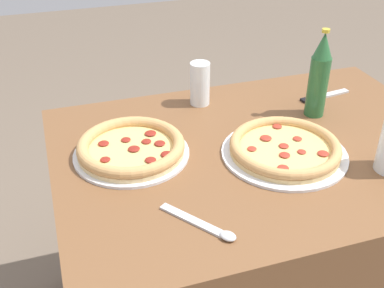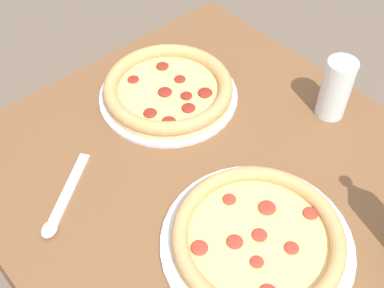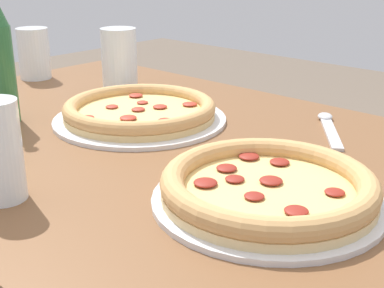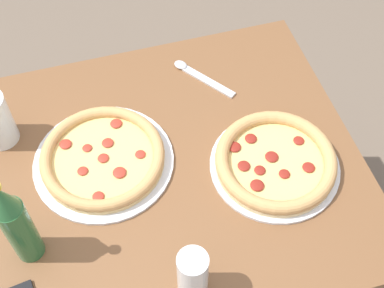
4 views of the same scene
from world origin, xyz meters
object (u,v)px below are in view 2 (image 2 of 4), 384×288
at_px(pizza_veggie, 258,239).
at_px(glass_water, 335,91).
at_px(pizza_pepperoni, 168,90).
at_px(spoon, 62,204).

xyz_separation_m(pizza_veggie, glass_water, (-0.12, 0.35, 0.04)).
bearing_deg(pizza_pepperoni, spoon, -74.25).
bearing_deg(spoon, pizza_veggie, 35.41).
relative_size(pizza_veggie, pizza_pepperoni, 1.09).
height_order(pizza_pepperoni, spoon, pizza_pepperoni).
bearing_deg(spoon, pizza_pepperoni, 105.75).
relative_size(pizza_pepperoni, glass_water, 2.25).
distance_m(glass_water, spoon, 0.59).
bearing_deg(glass_water, spoon, -107.30).
xyz_separation_m(pizza_pepperoni, glass_water, (0.27, 0.23, 0.04)).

